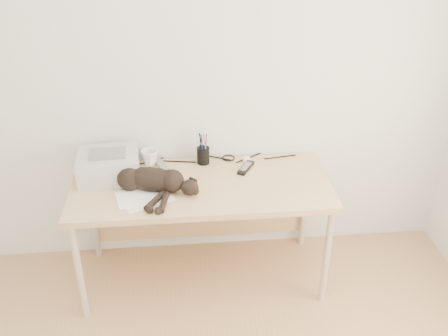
{
  "coord_description": "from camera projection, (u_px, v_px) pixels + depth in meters",
  "views": [
    {
      "loc": [
        -0.11,
        -1.26,
        2.33
      ],
      "look_at": [
        0.14,
        1.34,
        0.87
      ],
      "focal_mm": 40.0,
      "sensor_mm": 36.0,
      "label": 1
    }
  ],
  "objects": [
    {
      "name": "printer",
      "position": [
        109.0,
        166.0,
        3.11
      ],
      "size": [
        0.39,
        0.34,
        0.18
      ],
      "color": "#A7A7AB",
      "rests_on": "desk"
    },
    {
      "name": "pen_cup",
      "position": [
        203.0,
        155.0,
        3.29
      ],
      "size": [
        0.08,
        0.08,
        0.21
      ],
      "color": "black",
      "rests_on": "desk"
    },
    {
      "name": "mouse",
      "position": [
        247.0,
        158.0,
        3.35
      ],
      "size": [
        0.07,
        0.1,
        0.03
      ],
      "primitive_type": "ellipsoid",
      "rotation": [
        0.0,
        0.0,
        -0.06
      ],
      "color": "white",
      "rests_on": "desk"
    },
    {
      "name": "remote_grey",
      "position": [
        161.0,
        165.0,
        3.28
      ],
      "size": [
        0.12,
        0.19,
        0.02
      ],
      "primitive_type": "cube",
      "rotation": [
        0.0,
        0.0,
        0.41
      ],
      "color": "slate",
      "rests_on": "desk"
    },
    {
      "name": "cat",
      "position": [
        149.0,
        180.0,
        2.99
      ],
      "size": [
        0.65,
        0.44,
        0.16
      ],
      "rotation": [
        0.0,
        0.0,
        -0.31
      ],
      "color": "black",
      "rests_on": "desk"
    },
    {
      "name": "remote_black",
      "position": [
        246.0,
        168.0,
        3.24
      ],
      "size": [
        0.13,
        0.18,
        0.02
      ],
      "primitive_type": "cube",
      "rotation": [
        0.0,
        0.0,
        -0.51
      ],
      "color": "black",
      "rests_on": "desk"
    },
    {
      "name": "cable_tangle",
      "position": [
        199.0,
        159.0,
        3.35
      ],
      "size": [
        1.36,
        0.09,
        0.01
      ],
      "primitive_type": null,
      "color": "black",
      "rests_on": "desk"
    },
    {
      "name": "papers",
      "position": [
        144.0,
        198.0,
        2.94
      ],
      "size": [
        0.37,
        0.31,
        0.01
      ],
      "color": "white",
      "rests_on": "desk"
    },
    {
      "name": "wall_back",
      "position": [
        196.0,
        78.0,
        3.12
      ],
      "size": [
        3.5,
        0.0,
        3.5
      ],
      "primitive_type": "plane",
      "rotation": [
        1.57,
        0.0,
        0.0
      ],
      "color": "silver",
      "rests_on": "floor"
    },
    {
      "name": "mug",
      "position": [
        150.0,
        157.0,
        3.28
      ],
      "size": [
        0.16,
        0.16,
        0.1
      ],
      "primitive_type": "imported",
      "rotation": [
        0.0,
        0.0,
        0.83
      ],
      "color": "white",
      "rests_on": "desk"
    },
    {
      "name": "desk",
      "position": [
        201.0,
        195.0,
        3.22
      ],
      "size": [
        1.6,
        0.7,
        0.74
      ],
      "color": "tan",
      "rests_on": "floor"
    }
  ]
}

